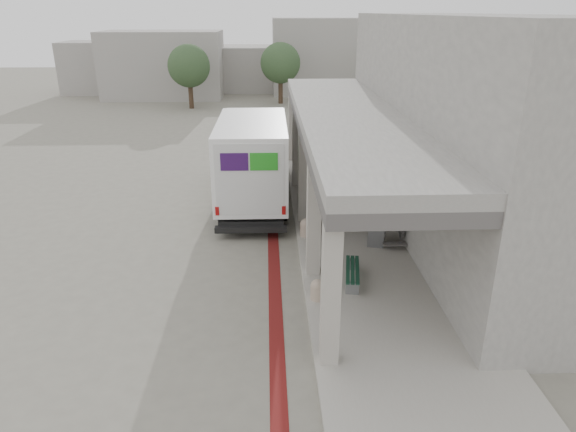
{
  "coord_description": "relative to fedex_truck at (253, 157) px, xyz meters",
  "views": [
    {
      "loc": [
        0.86,
        -12.55,
        7.12
      ],
      "look_at": [
        1.42,
        1.16,
        1.6
      ],
      "focal_mm": 32.0,
      "sensor_mm": 36.0,
      "label": 1
    }
  ],
  "objects": [
    {
      "name": "distant_backdrop",
      "position": [
        -3.14,
        28.99,
        0.9
      ],
      "size": [
        28.0,
        10.0,
        6.5
      ],
      "color": "gray",
      "rests_on": "ground"
    },
    {
      "name": "tree_left",
      "position": [
        -5.3,
        21.1,
        1.38
      ],
      "size": [
        3.2,
        3.2,
        4.8
      ],
      "color": "#38281C",
      "rests_on": "ground"
    },
    {
      "name": "sidewalk",
      "position": [
        3.7,
        -6.9,
        -1.74
      ],
      "size": [
        4.4,
        28.0,
        0.12
      ],
      "primitive_type": "cube",
      "color": "#9D988D",
      "rests_on": "ground"
    },
    {
      "name": "ground",
      "position": [
        -0.3,
        -6.9,
        -1.8
      ],
      "size": [
        120.0,
        120.0,
        0.0
      ],
      "primitive_type": "plane",
      "color": "slate",
      "rests_on": "ground"
    },
    {
      "name": "tree_mid",
      "position": [
        1.7,
        23.1,
        1.38
      ],
      "size": [
        3.2,
        3.2,
        4.8
      ],
      "color": "#38281C",
      "rests_on": "ground"
    },
    {
      "name": "tree_right",
      "position": [
        9.7,
        22.1,
        1.38
      ],
      "size": [
        3.2,
        3.2,
        4.8
      ],
      "color": "#38281C",
      "rests_on": "ground"
    },
    {
      "name": "bollard_near",
      "position": [
        1.8,
        -7.88,
        -1.4
      ],
      "size": [
        0.37,
        0.37,
        0.56
      ],
      "color": "tan",
      "rests_on": "sidewalk"
    },
    {
      "name": "utility_cabinet",
      "position": [
        4.0,
        -4.54,
        -1.11
      ],
      "size": [
        0.65,
        0.78,
        1.14
      ],
      "primitive_type": "cube",
      "rotation": [
        0.0,
        0.0,
        -0.22
      ],
      "color": "slate",
      "rests_on": "sidewalk"
    },
    {
      "name": "bollard_far",
      "position": [
        1.8,
        -3.84,
        -1.38
      ],
      "size": [
        0.4,
        0.4,
        0.6
      ],
      "color": "gray",
      "rests_on": "sidewalk"
    },
    {
      "name": "bench",
      "position": [
        2.85,
        -6.99,
        -1.41
      ],
      "size": [
        0.61,
        1.69,
        0.39
      ],
      "rotation": [
        0.0,
        0.0,
        -0.15
      ],
      "color": "slate",
      "rests_on": "sidewalk"
    },
    {
      "name": "bike_lane_stripe",
      "position": [
        0.7,
        -4.9,
        -1.8
      ],
      "size": [
        0.35,
        40.0,
        0.01
      ],
      "primitive_type": "cube",
      "color": "#601413",
      "rests_on": "ground"
    },
    {
      "name": "fedex_truck",
      "position": [
        0.0,
        0.0,
        0.0
      ],
      "size": [
        2.57,
        7.96,
        3.39
      ],
      "rotation": [
        0.0,
        0.0,
        -0.01
      ],
      "color": "black",
      "rests_on": "ground"
    },
    {
      "name": "transit_building",
      "position": [
        6.53,
        -2.4,
        1.6
      ],
      "size": [
        7.6,
        17.0,
        7.0
      ],
      "color": "gray",
      "rests_on": "ground"
    }
  ]
}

